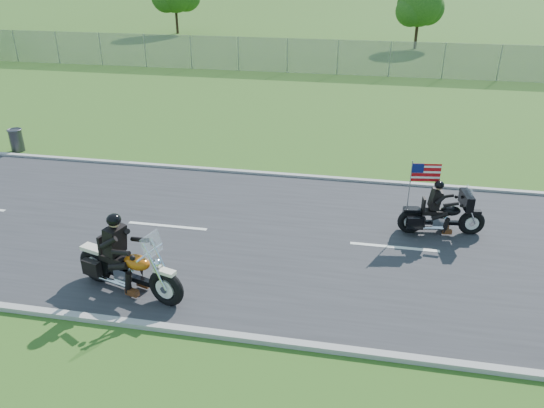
# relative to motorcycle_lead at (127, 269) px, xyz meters

# --- Properties ---
(ground) EXTENTS (420.00, 420.00, 0.00)m
(ground) POSITION_rel_motorcycle_lead_xyz_m (1.73, 2.97, -0.59)
(ground) COLOR #35551A
(ground) RESTS_ON ground
(road) EXTENTS (120.00, 8.00, 0.04)m
(road) POSITION_rel_motorcycle_lead_xyz_m (1.73, 2.97, -0.57)
(road) COLOR #28282B
(road) RESTS_ON ground
(curb_north) EXTENTS (120.00, 0.18, 0.12)m
(curb_north) POSITION_rel_motorcycle_lead_xyz_m (1.73, 7.02, -0.54)
(curb_north) COLOR #9E9B93
(curb_north) RESTS_ON ground
(curb_south) EXTENTS (120.00, 0.18, 0.12)m
(curb_south) POSITION_rel_motorcycle_lead_xyz_m (1.73, -1.08, -0.54)
(curb_south) COLOR #9E9B93
(curb_south) RESTS_ON ground
(fence) EXTENTS (60.00, 0.03, 2.00)m
(fence) POSITION_rel_motorcycle_lead_xyz_m (-3.27, 22.97, 0.41)
(fence) COLOR gray
(fence) RESTS_ON ground
(tree_fence_near) EXTENTS (3.52, 3.28, 4.75)m
(tree_fence_near) POSITION_rel_motorcycle_lead_xyz_m (7.77, 33.01, 2.38)
(tree_fence_near) COLOR #382316
(tree_fence_near) RESTS_ON ground
(motorcycle_lead) EXTENTS (2.75, 1.20, 1.89)m
(motorcycle_lead) POSITION_rel_motorcycle_lead_xyz_m (0.00, 0.00, 0.00)
(motorcycle_lead) COLOR black
(motorcycle_lead) RESTS_ON ground
(motorcycle_follow) EXTENTS (2.26, 0.83, 1.89)m
(motorcycle_follow) POSITION_rel_motorcycle_lead_xyz_m (6.90, 3.97, -0.07)
(motorcycle_follow) COLOR black
(motorcycle_follow) RESTS_ON ground
(trash_can) EXTENTS (0.52, 0.52, 0.81)m
(trash_can) POSITION_rel_motorcycle_lead_xyz_m (-7.86, 7.60, -0.19)
(trash_can) COLOR #3C3C41
(trash_can) RESTS_ON ground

